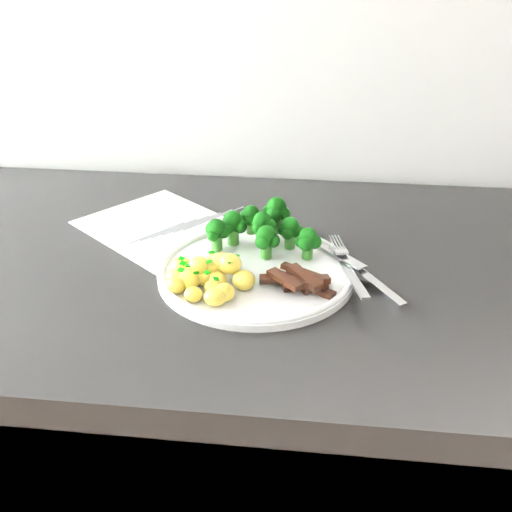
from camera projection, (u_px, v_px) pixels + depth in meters
counter at (269, 497)px, 1.08m from camera, size 2.52×0.63×0.94m
recipe_paper at (169, 230)px, 0.95m from camera, size 0.33×0.32×0.00m
plate at (256, 271)px, 0.82m from camera, size 0.26×0.26×0.02m
broccoli at (263, 226)px, 0.86m from camera, size 0.16×0.10×0.06m
potatoes at (208, 274)px, 0.78m from camera, size 0.11×0.11×0.04m
beef_strips at (301, 281)px, 0.78m from camera, size 0.10×0.07×0.03m
fork at (349, 269)px, 0.81m from camera, size 0.05×0.17×0.02m
knife at (368, 278)px, 0.81m from camera, size 0.12×0.16×0.02m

